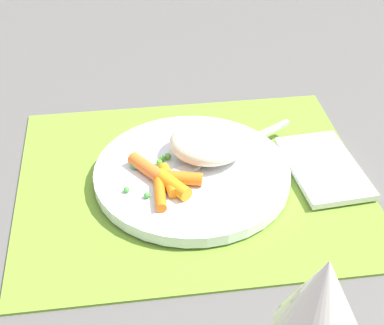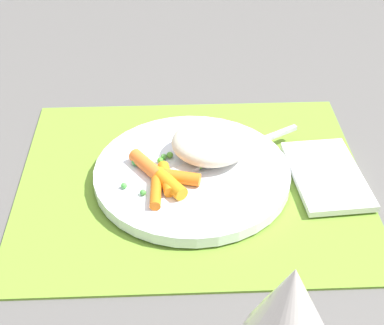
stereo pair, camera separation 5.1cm
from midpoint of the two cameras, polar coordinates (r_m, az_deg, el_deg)
ground_plane at (r=0.70m, az=2.08°, el=-2.00°), size 2.40×2.40×0.00m
placemat at (r=0.70m, az=2.08°, el=-1.81°), size 0.41×0.35×0.01m
plate at (r=0.70m, az=2.10°, el=-1.17°), size 0.23×0.23×0.01m
rice_mound at (r=0.70m, az=3.93°, el=1.90°), size 0.09×0.09×0.04m
carrot_portion at (r=0.67m, az=-0.65°, el=-1.51°), size 0.08×0.10×0.02m
pea_scatter at (r=0.69m, az=-1.38°, el=-0.68°), size 0.09×0.08×0.01m
fork at (r=0.71m, az=4.73°, el=0.51°), size 0.18×0.11×0.01m
wine_glass at (r=0.45m, az=12.77°, el=-13.95°), size 0.07×0.07×0.14m
napkin at (r=0.72m, az=14.98°, el=-1.25°), size 0.09×0.14×0.01m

